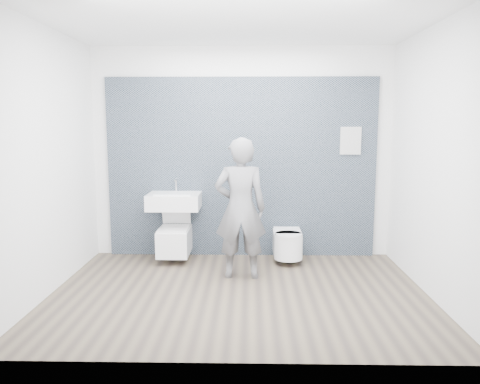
{
  "coord_description": "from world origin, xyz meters",
  "views": [
    {
      "loc": [
        0.12,
        -4.8,
        1.8
      ],
      "look_at": [
        0.0,
        0.6,
        1.0
      ],
      "focal_mm": 35.0,
      "sensor_mm": 36.0,
      "label": 1
    }
  ],
  "objects_px": {
    "toilet_square": "(175,239)",
    "visitor": "(240,208)",
    "washbasin": "(174,201)",
    "toilet_rounded": "(288,244)"
  },
  "relations": [
    {
      "from": "toilet_square",
      "to": "toilet_rounded",
      "type": "bearing_deg",
      "value": -1.02
    },
    {
      "from": "toilet_square",
      "to": "toilet_rounded",
      "type": "xyz_separation_m",
      "value": [
        1.48,
        -0.03,
        -0.05
      ]
    },
    {
      "from": "washbasin",
      "to": "visitor",
      "type": "height_order",
      "value": "visitor"
    },
    {
      "from": "toilet_rounded",
      "to": "visitor",
      "type": "relative_size",
      "value": 0.38
    },
    {
      "from": "toilet_square",
      "to": "visitor",
      "type": "distance_m",
      "value": 1.21
    },
    {
      "from": "visitor",
      "to": "toilet_rounded",
      "type": "bearing_deg",
      "value": -135.95
    },
    {
      "from": "toilet_rounded",
      "to": "visitor",
      "type": "distance_m",
      "value": 1.04
    },
    {
      "from": "washbasin",
      "to": "toilet_square",
      "type": "height_order",
      "value": "washbasin"
    },
    {
      "from": "washbasin",
      "to": "toilet_rounded",
      "type": "distance_m",
      "value": 1.58
    },
    {
      "from": "toilet_square",
      "to": "visitor",
      "type": "bearing_deg",
      "value": -36.31
    }
  ]
}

